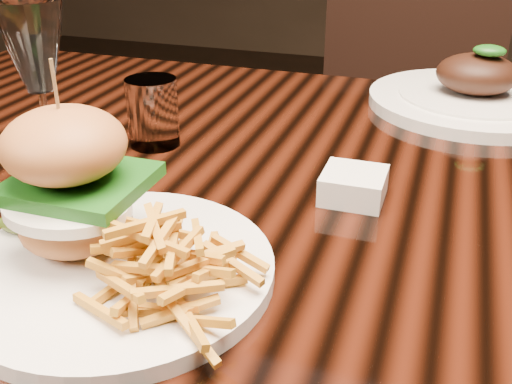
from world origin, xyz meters
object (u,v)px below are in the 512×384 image
(dining_table, at_px, (341,248))
(far_dish, at_px, (474,95))
(chair_far, at_px, (401,114))
(wine_glass, at_px, (35,52))
(burger_plate, at_px, (109,228))

(dining_table, height_order, far_dish, far_dish)
(dining_table, xyz_separation_m, chair_far, (-0.02, 0.89, -0.13))
(wine_glass, xyz_separation_m, far_dish, (0.45, 0.44, -0.13))
(dining_table, distance_m, chair_far, 0.90)
(burger_plate, xyz_separation_m, chair_far, (0.14, 1.12, -0.26))
(burger_plate, xyz_separation_m, wine_glass, (-0.16, 0.14, 0.10))
(wine_glass, relative_size, chair_far, 0.22)
(dining_table, height_order, wine_glass, wine_glass)
(chair_far, bearing_deg, far_dish, -73.75)
(dining_table, distance_m, wine_glass, 0.40)
(dining_table, height_order, burger_plate, burger_plate)
(burger_plate, bearing_deg, wine_glass, 150.37)
(burger_plate, distance_m, chair_far, 1.16)
(far_dish, bearing_deg, wine_glass, -135.92)
(burger_plate, bearing_deg, chair_far, 94.55)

